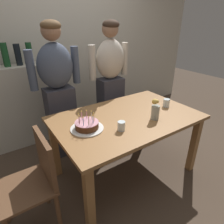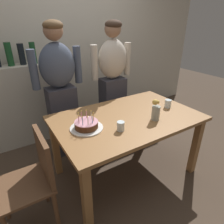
# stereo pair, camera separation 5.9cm
# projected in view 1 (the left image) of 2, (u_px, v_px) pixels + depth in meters

# --- Properties ---
(ground_plane) EXTENTS (10.00, 10.00, 0.00)m
(ground_plane) POSITION_uv_depth(u_px,v_px,m) (125.00, 171.00, 2.34)
(ground_plane) COLOR #47382B
(back_wall) EXTENTS (5.20, 0.10, 2.60)m
(back_wall) POSITION_uv_depth(u_px,v_px,m) (65.00, 45.00, 2.94)
(back_wall) COLOR beige
(back_wall) RESTS_ON ground_plane
(dining_table) EXTENTS (1.50, 0.96, 0.74)m
(dining_table) POSITION_uv_depth(u_px,v_px,m) (126.00, 124.00, 2.06)
(dining_table) COLOR olive
(dining_table) RESTS_ON ground_plane
(birthday_cake) EXTENTS (0.31, 0.31, 0.16)m
(birthday_cake) POSITION_uv_depth(u_px,v_px,m) (87.00, 126.00, 1.77)
(birthday_cake) COLOR white
(birthday_cake) RESTS_ON dining_table
(water_glass_near) EXTENTS (0.07, 0.07, 0.09)m
(water_glass_near) POSITION_uv_depth(u_px,v_px,m) (121.00, 126.00, 1.75)
(water_glass_near) COLOR silver
(water_glass_near) RESTS_ON dining_table
(water_glass_far) EXTENTS (0.07, 0.07, 0.09)m
(water_glass_far) POSITION_uv_depth(u_px,v_px,m) (166.00, 103.00, 2.23)
(water_glass_far) COLOR silver
(water_glass_far) RESTS_ON dining_table
(flower_vase) EXTENTS (0.08, 0.08, 0.22)m
(flower_vase) POSITION_uv_depth(u_px,v_px,m) (155.00, 110.00, 1.93)
(flower_vase) COLOR #999E93
(flower_vase) RESTS_ON dining_table
(person_man_bearded) EXTENTS (0.61, 0.27, 1.66)m
(person_man_bearded) POSITION_uv_depth(u_px,v_px,m) (58.00, 92.00, 2.32)
(person_man_bearded) COLOR #33333D
(person_man_bearded) RESTS_ON ground_plane
(person_woman_cardigan) EXTENTS (0.61, 0.27, 1.66)m
(person_woman_cardigan) POSITION_uv_depth(u_px,v_px,m) (110.00, 82.00, 2.69)
(person_woman_cardigan) COLOR #33333D
(person_woman_cardigan) RESTS_ON ground_plane
(dining_chair) EXTENTS (0.42, 0.42, 0.87)m
(dining_chair) POSITION_uv_depth(u_px,v_px,m) (36.00, 178.00, 1.53)
(dining_chair) COLOR brown
(dining_chair) RESTS_ON ground_plane
(shelf_cabinet) EXTENTS (0.84, 0.30, 1.41)m
(shelf_cabinet) POSITION_uv_depth(u_px,v_px,m) (17.00, 106.00, 2.65)
(shelf_cabinet) COLOR beige
(shelf_cabinet) RESTS_ON ground_plane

